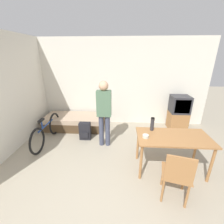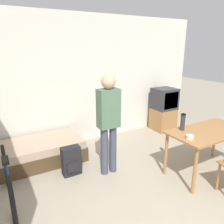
{
  "view_description": "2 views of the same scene",
  "coord_description": "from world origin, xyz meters",
  "px_view_note": "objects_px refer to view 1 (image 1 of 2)",
  "views": [
    {
      "loc": [
        0.17,
        -1.51,
        2.19
      ],
      "look_at": [
        -0.03,
        1.64,
        0.99
      ],
      "focal_mm": 24.0,
      "sensor_mm": 36.0,
      "label": 1
    },
    {
      "loc": [
        -1.8,
        -1.04,
        2.06
      ],
      "look_at": [
        -0.13,
        1.89,
        1.04
      ],
      "focal_mm": 35.0,
      "sensor_mm": 36.0,
      "label": 2
    }
  ],
  "objects_px": {
    "wooden_chair": "(177,174)",
    "mate_bowl": "(146,136)",
    "daybed": "(75,122)",
    "dining_table": "(173,141)",
    "backpack": "(85,131)",
    "person_standing": "(104,110)",
    "bicycle": "(47,131)",
    "tv": "(178,113)",
    "thermos_flask": "(152,123)"
  },
  "relations": [
    {
      "from": "wooden_chair",
      "to": "mate_bowl",
      "type": "distance_m",
      "value": 0.8
    },
    {
      "from": "daybed",
      "to": "dining_table",
      "type": "distance_m",
      "value": 3.05
    },
    {
      "from": "mate_bowl",
      "to": "backpack",
      "type": "relative_size",
      "value": 0.23
    },
    {
      "from": "dining_table",
      "to": "person_standing",
      "type": "bearing_deg",
      "value": 150.27
    },
    {
      "from": "mate_bowl",
      "to": "dining_table",
      "type": "bearing_deg",
      "value": 8.08
    },
    {
      "from": "daybed",
      "to": "bicycle",
      "type": "height_order",
      "value": "bicycle"
    },
    {
      "from": "daybed",
      "to": "wooden_chair",
      "type": "xyz_separation_m",
      "value": [
        2.33,
        -2.45,
        0.32
      ]
    },
    {
      "from": "daybed",
      "to": "backpack",
      "type": "relative_size",
      "value": 3.75
    },
    {
      "from": "dining_table",
      "to": "tv",
      "type": "bearing_deg",
      "value": 67.8
    },
    {
      "from": "tv",
      "to": "bicycle",
      "type": "bearing_deg",
      "value": -164.39
    },
    {
      "from": "thermos_flask",
      "to": "dining_table",
      "type": "bearing_deg",
      "value": -32.03
    },
    {
      "from": "tv",
      "to": "mate_bowl",
      "type": "xyz_separation_m",
      "value": [
        -1.3,
        -1.94,
        0.26
      ]
    },
    {
      "from": "person_standing",
      "to": "thermos_flask",
      "type": "height_order",
      "value": "person_standing"
    },
    {
      "from": "tv",
      "to": "person_standing",
      "type": "relative_size",
      "value": 0.64
    },
    {
      "from": "wooden_chair",
      "to": "person_standing",
      "type": "bearing_deg",
      "value": 129.83
    },
    {
      "from": "daybed",
      "to": "dining_table",
      "type": "height_order",
      "value": "dining_table"
    },
    {
      "from": "person_standing",
      "to": "mate_bowl",
      "type": "relative_size",
      "value": 14.55
    },
    {
      "from": "bicycle",
      "to": "mate_bowl",
      "type": "distance_m",
      "value": 2.6
    },
    {
      "from": "mate_bowl",
      "to": "backpack",
      "type": "height_order",
      "value": "mate_bowl"
    },
    {
      "from": "dining_table",
      "to": "backpack",
      "type": "height_order",
      "value": "dining_table"
    },
    {
      "from": "tv",
      "to": "wooden_chair",
      "type": "height_order",
      "value": "tv"
    },
    {
      "from": "person_standing",
      "to": "backpack",
      "type": "height_order",
      "value": "person_standing"
    },
    {
      "from": "wooden_chair",
      "to": "person_standing",
      "type": "distance_m",
      "value": 2.02
    },
    {
      "from": "person_standing",
      "to": "mate_bowl",
      "type": "distance_m",
      "value": 1.25
    },
    {
      "from": "person_standing",
      "to": "tv",
      "type": "bearing_deg",
      "value": 26.17
    },
    {
      "from": "bicycle",
      "to": "backpack",
      "type": "xyz_separation_m",
      "value": [
        0.96,
        0.22,
        -0.09
      ]
    },
    {
      "from": "tv",
      "to": "mate_bowl",
      "type": "distance_m",
      "value": 2.35
    },
    {
      "from": "dining_table",
      "to": "mate_bowl",
      "type": "xyz_separation_m",
      "value": [
        -0.53,
        -0.08,
        0.12
      ]
    },
    {
      "from": "bicycle",
      "to": "backpack",
      "type": "distance_m",
      "value": 0.99
    },
    {
      "from": "daybed",
      "to": "wooden_chair",
      "type": "distance_m",
      "value": 3.39
    },
    {
      "from": "wooden_chair",
      "to": "person_standing",
      "type": "relative_size",
      "value": 0.55
    },
    {
      "from": "daybed",
      "to": "dining_table",
      "type": "xyz_separation_m",
      "value": [
        2.47,
        -1.73,
        0.47
      ]
    },
    {
      "from": "tv",
      "to": "thermos_flask",
      "type": "height_order",
      "value": "tv"
    },
    {
      "from": "wooden_chair",
      "to": "bicycle",
      "type": "distance_m",
      "value": 3.2
    },
    {
      "from": "bicycle",
      "to": "person_standing",
      "type": "distance_m",
      "value": 1.65
    },
    {
      "from": "tv",
      "to": "backpack",
      "type": "distance_m",
      "value": 2.86
    },
    {
      "from": "daybed",
      "to": "bicycle",
      "type": "distance_m",
      "value": 1.02
    },
    {
      "from": "dining_table",
      "to": "bicycle",
      "type": "height_order",
      "value": "dining_table"
    },
    {
      "from": "daybed",
      "to": "backpack",
      "type": "height_order",
      "value": "backpack"
    },
    {
      "from": "wooden_chair",
      "to": "backpack",
      "type": "distance_m",
      "value": 2.56
    },
    {
      "from": "tv",
      "to": "person_standing",
      "type": "xyz_separation_m",
      "value": [
        -2.16,
        -1.06,
        0.43
      ]
    },
    {
      "from": "wooden_chair",
      "to": "thermos_flask",
      "type": "xyz_separation_m",
      "value": [
        -0.23,
        0.95,
        0.39
      ]
    },
    {
      "from": "mate_bowl",
      "to": "tv",
      "type": "bearing_deg",
      "value": 56.27
    },
    {
      "from": "bicycle",
      "to": "wooden_chair",
      "type": "bearing_deg",
      "value": -29.02
    },
    {
      "from": "wooden_chair",
      "to": "daybed",
      "type": "bearing_deg",
      "value": 133.64
    },
    {
      "from": "wooden_chair",
      "to": "backpack",
      "type": "relative_size",
      "value": 1.86
    },
    {
      "from": "daybed",
      "to": "tv",
      "type": "height_order",
      "value": "tv"
    },
    {
      "from": "dining_table",
      "to": "thermos_flask",
      "type": "height_order",
      "value": "thermos_flask"
    },
    {
      "from": "tv",
      "to": "bicycle",
      "type": "relative_size",
      "value": 0.67
    },
    {
      "from": "tv",
      "to": "bicycle",
      "type": "height_order",
      "value": "tv"
    }
  ]
}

